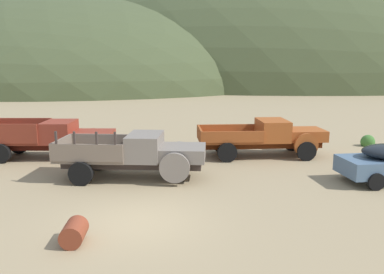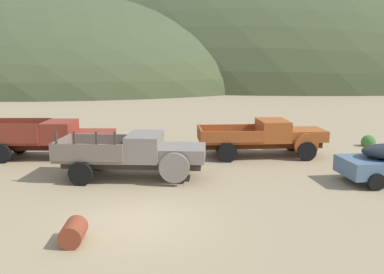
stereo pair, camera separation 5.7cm
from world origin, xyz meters
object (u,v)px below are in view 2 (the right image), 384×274
truck_rust_red (56,138)px  truck_primer_gray (142,154)px  oil_drum_tipped (73,232)px  truck_oxide_orange (271,137)px

truck_rust_red → truck_primer_gray: truck_primer_gray is taller
oil_drum_tipped → truck_oxide_orange: bearing=55.5°
truck_primer_gray → truck_oxide_orange: size_ratio=0.93×
truck_rust_red → truck_oxide_orange: 10.97m
truck_rust_red → oil_drum_tipped: truck_rust_red is taller
truck_rust_red → oil_drum_tipped: size_ratio=6.88×
truck_rust_red → truck_oxide_orange: truck_rust_red is taller
truck_rust_red → truck_oxide_orange: bearing=2.4°
truck_primer_gray → oil_drum_tipped: 6.19m
truck_primer_gray → truck_oxide_orange: truck_primer_gray is taller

